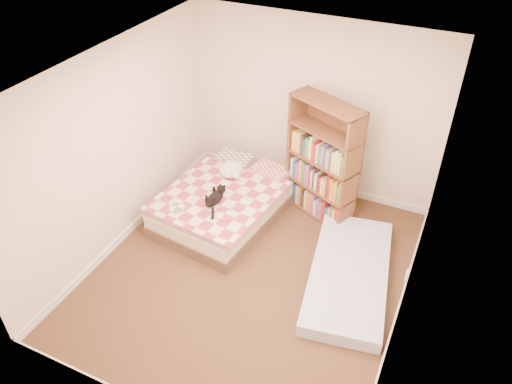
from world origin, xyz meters
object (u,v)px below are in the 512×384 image
at_px(bookshelf, 322,175).
at_px(black_cat, 216,197).
at_px(floor_mattress, 349,274).
at_px(white_dog, 231,170).
at_px(bed, 226,201).

xyz_separation_m(bookshelf, black_cat, (-1.10, -0.92, -0.09)).
distance_m(bookshelf, floor_mattress, 1.43).
bearing_deg(floor_mattress, white_dog, 148.12).
height_order(bed, white_dog, white_dog).
bearing_deg(black_cat, floor_mattress, -8.16).
bearing_deg(black_cat, bookshelf, 37.48).
height_order(floor_mattress, black_cat, black_cat).
bearing_deg(bed, white_dog, 109.79).
height_order(bookshelf, black_cat, bookshelf).
distance_m(black_cat, white_dog, 0.61).
xyz_separation_m(bed, floor_mattress, (1.87, -0.48, -0.14)).
bearing_deg(white_dog, black_cat, -88.03).
xyz_separation_m(bed, white_dog, (-0.07, 0.31, 0.30)).
height_order(bookshelf, white_dog, bookshelf).
distance_m(bed, floor_mattress, 1.94).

